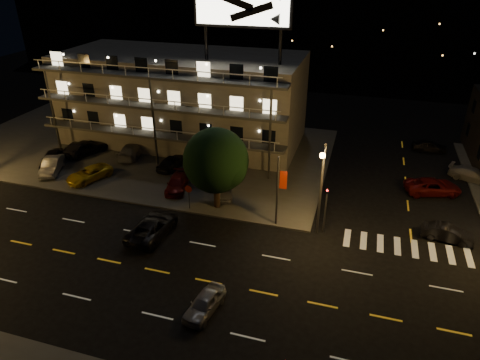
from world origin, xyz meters
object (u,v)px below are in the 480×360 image
(lot_car_2, at_px, (89,174))
(road_car_west, at_px, (152,227))
(road_car_east, at_px, (205,303))
(lot_car_7, at_px, (131,150))
(tree, at_px, (215,162))
(side_car_0, at_px, (448,233))
(lot_car_4, at_px, (224,189))

(lot_car_2, relative_size, road_car_west, 0.85)
(road_car_west, bearing_deg, road_car_east, 140.10)
(lot_car_7, xyz_separation_m, road_car_west, (9.31, -13.21, -0.13))
(tree, bearing_deg, road_car_west, -122.78)
(lot_car_7, relative_size, side_car_0, 1.29)
(tree, distance_m, road_car_west, 7.66)
(tree, xyz_separation_m, lot_car_2, (-14.12, 1.24, -3.79))
(tree, distance_m, lot_car_7, 15.44)
(tree, bearing_deg, side_car_0, 1.69)
(side_car_0, height_order, road_car_west, road_car_west)
(tree, distance_m, lot_car_2, 14.67)
(road_car_east, bearing_deg, tree, 115.69)
(lot_car_7, bearing_deg, side_car_0, 157.16)
(road_car_east, relative_size, road_car_west, 0.68)
(tree, bearing_deg, lot_car_4, 89.52)
(tree, xyz_separation_m, road_car_west, (-3.59, -5.57, -3.83))
(side_car_0, xyz_separation_m, road_car_west, (-23.05, -6.15, 0.11))
(lot_car_4, relative_size, side_car_0, 0.99)
(lot_car_4, distance_m, lot_car_7, 14.08)
(lot_car_2, relative_size, lot_car_7, 0.92)
(lot_car_4, relative_size, road_car_west, 0.71)
(side_car_0, bearing_deg, road_car_east, 136.49)
(tree, xyz_separation_m, lot_car_4, (0.02, 2.04, -3.77))
(tree, distance_m, road_car_east, 13.41)
(lot_car_4, height_order, side_car_0, lot_car_4)
(lot_car_4, bearing_deg, road_car_west, -135.13)
(lot_car_4, xyz_separation_m, side_car_0, (19.45, -1.46, -0.17))
(lot_car_2, distance_m, lot_car_4, 14.16)
(road_car_east, bearing_deg, road_car_west, 146.26)
(lot_car_2, relative_size, side_car_0, 1.18)
(lot_car_2, xyz_separation_m, lot_car_4, (14.14, 0.80, 0.02))
(lot_car_2, distance_m, road_car_east, 22.25)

